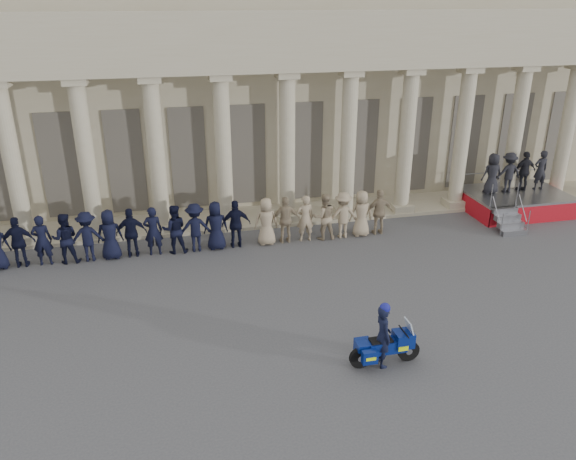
{
  "coord_description": "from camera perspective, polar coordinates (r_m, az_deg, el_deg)",
  "views": [
    {
      "loc": [
        -3.58,
        -13.76,
        9.06
      ],
      "look_at": [
        0.32,
        3.5,
        1.6
      ],
      "focal_mm": 35.0,
      "sensor_mm": 36.0,
      "label": 1
    }
  ],
  "objects": [
    {
      "name": "reviewing_stand",
      "position": [
        26.83,
        21.97,
        4.58
      ],
      "size": [
        4.37,
        4.16,
        2.68
      ],
      "color": "gray",
      "rests_on": "ground"
    },
    {
      "name": "rider",
      "position": [
        14.99,
        9.62,
        -10.43
      ],
      "size": [
        0.43,
        0.65,
        1.85
      ],
      "rotation": [
        0.0,
        0.0,
        1.58
      ],
      "color": "black",
      "rests_on": "ground"
    },
    {
      "name": "building",
      "position": [
        29.09,
        -5.66,
        13.78
      ],
      "size": [
        40.0,
        12.5,
        9.0
      ],
      "color": "tan",
      "rests_on": "ground"
    },
    {
      "name": "motorcycle",
      "position": [
        15.23,
        9.91,
        -11.55
      ],
      "size": [
        1.95,
        0.8,
        1.25
      ],
      "rotation": [
        0.0,
        0.0,
        0.01
      ],
      "color": "black",
      "rests_on": "ground"
    },
    {
      "name": "ground",
      "position": [
        16.86,
        1.58,
        -9.65
      ],
      "size": [
        90.0,
        90.0,
        0.0
      ],
      "primitive_type": "plane",
      "color": "#434345",
      "rests_on": "ground"
    },
    {
      "name": "officer_rank",
      "position": [
        21.39,
        -11.49,
        0.08
      ],
      "size": [
        16.91,
        0.72,
        1.89
      ],
      "color": "black",
      "rests_on": "ground"
    }
  ]
}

